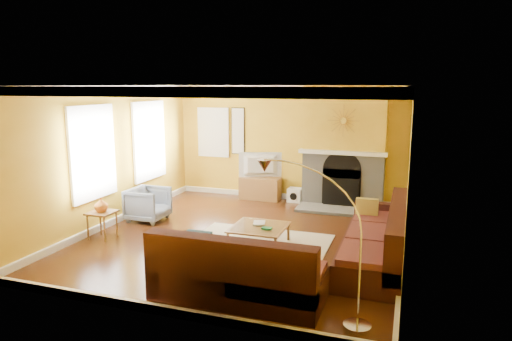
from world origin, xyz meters
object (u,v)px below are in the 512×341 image
(sectional_sofa, at_px, (298,235))
(arc_lamp, at_px, (315,245))
(coffee_table, at_px, (259,236))
(media_console, at_px, (260,188))
(side_table, at_px, (102,225))
(armchair, at_px, (148,204))

(sectional_sofa, bearing_deg, arc_lamp, -70.82)
(coffee_table, height_order, media_console, media_console)
(side_table, bearing_deg, arc_lamp, -22.08)
(sectional_sofa, bearing_deg, armchair, 160.56)
(side_table, distance_m, arc_lamp, 4.58)
(armchair, height_order, arc_lamp, arc_lamp)
(arc_lamp, bearing_deg, media_console, 114.28)
(coffee_table, relative_size, arc_lamp, 0.48)
(side_table, bearing_deg, coffee_table, 10.12)
(sectional_sofa, height_order, coffee_table, sectional_sofa)
(media_console, distance_m, side_table, 4.02)
(coffee_table, bearing_deg, media_console, 107.88)
(armchair, distance_m, arc_lamp, 4.97)
(sectional_sofa, relative_size, side_table, 7.61)
(coffee_table, distance_m, arc_lamp, 2.71)
(coffee_table, bearing_deg, side_table, -169.88)
(sectional_sofa, bearing_deg, coffee_table, 147.99)
(media_console, height_order, armchair, armchair)
(sectional_sofa, xyz_separation_m, coffee_table, (-0.80, 0.50, -0.27))
(sectional_sofa, xyz_separation_m, armchair, (-3.40, 1.20, -0.11))
(sectional_sofa, distance_m, side_table, 3.61)
(sectional_sofa, distance_m, armchair, 3.61)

